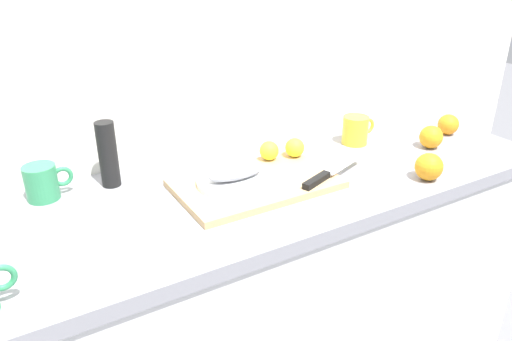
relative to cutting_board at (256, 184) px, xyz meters
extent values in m
cube|color=white|center=(-0.06, 0.34, 0.34)|extent=(3.20, 0.05, 2.50)
cube|color=white|center=(-0.06, 0.01, -0.48)|extent=(2.00, 0.58, 0.86)
cube|color=gray|center=(-0.06, 0.01, -0.03)|extent=(2.00, 0.60, 0.04)
cube|color=tan|center=(0.00, 0.00, 0.00)|extent=(0.44, 0.27, 0.02)
cylinder|color=white|center=(-0.06, 0.02, 0.02)|extent=(0.22, 0.22, 0.01)
ellipsoid|color=gray|center=(-0.06, 0.02, 0.04)|extent=(0.16, 0.07, 0.04)
cube|color=silver|center=(0.27, -0.05, 0.02)|extent=(0.18, 0.10, 0.00)
cube|color=black|center=(0.13, -0.10, 0.02)|extent=(0.11, 0.06, 0.02)
sphere|color=yellow|center=(0.19, 0.08, 0.04)|extent=(0.06, 0.06, 0.06)
sphere|color=yellow|center=(0.11, 0.10, 0.04)|extent=(0.06, 0.06, 0.06)
torus|color=#338C59|center=(-0.65, -0.18, 0.05)|extent=(0.06, 0.01, 0.06)
cylinder|color=yellow|center=(0.46, 0.11, 0.04)|extent=(0.09, 0.09, 0.10)
torus|color=yellow|center=(0.51, 0.11, 0.04)|extent=(0.06, 0.01, 0.06)
cylinder|color=#338C59|center=(-0.52, 0.23, 0.04)|extent=(0.08, 0.08, 0.09)
torus|color=#338C59|center=(-0.47, 0.23, 0.04)|extent=(0.06, 0.01, 0.06)
sphere|color=orange|center=(0.45, -0.21, 0.03)|extent=(0.08, 0.08, 0.08)
sphere|color=orange|center=(0.65, -0.04, 0.03)|extent=(0.08, 0.08, 0.08)
sphere|color=orange|center=(0.80, 0.01, 0.03)|extent=(0.07, 0.07, 0.07)
cylinder|color=black|center=(-0.34, 0.22, 0.08)|extent=(0.05, 0.05, 0.19)
camera|label=1|loc=(-0.62, -1.05, 0.60)|focal=34.23mm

